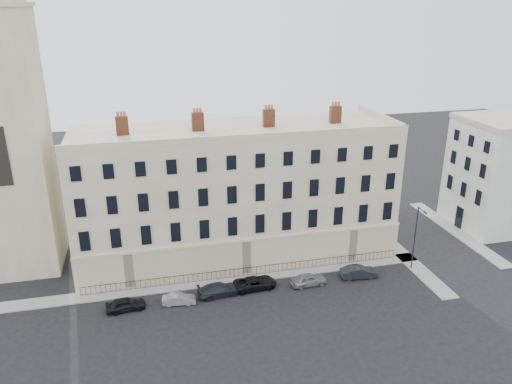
# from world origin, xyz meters

# --- Properties ---
(ground) EXTENTS (160.00, 160.00, 0.00)m
(ground) POSITION_xyz_m (0.00, 0.00, 0.00)
(ground) COLOR black
(ground) RESTS_ON ground
(terrace) EXTENTS (36.22, 12.22, 17.00)m
(terrace) POSITION_xyz_m (-5.97, 11.97, 7.50)
(terrace) COLOR tan
(terrace) RESTS_ON ground
(adjacent_building) EXTENTS (10.00, 10.00, 14.00)m
(adjacent_building) POSITION_xyz_m (29.00, 11.00, 7.00)
(adjacent_building) COLOR silver
(adjacent_building) RESTS_ON ground
(pavement_terrace) EXTENTS (48.00, 2.00, 0.12)m
(pavement_terrace) POSITION_xyz_m (-10.00, 5.00, 0.06)
(pavement_terrace) COLOR gray
(pavement_terrace) RESTS_ON ground
(pavement_east_return) EXTENTS (2.00, 24.00, 0.12)m
(pavement_east_return) POSITION_xyz_m (13.00, 8.00, 0.06)
(pavement_east_return) COLOR gray
(pavement_east_return) RESTS_ON ground
(pavement_adjacent) EXTENTS (2.00, 20.00, 0.12)m
(pavement_adjacent) POSITION_xyz_m (23.00, 10.00, 0.06)
(pavement_adjacent) COLOR gray
(pavement_adjacent) RESTS_ON ground
(railings) EXTENTS (35.00, 0.04, 0.96)m
(railings) POSITION_xyz_m (-6.00, 5.40, 0.55)
(railings) COLOR black
(railings) RESTS_ON ground
(car_a) EXTENTS (3.94, 1.89, 1.30)m
(car_a) POSITION_xyz_m (-18.99, 1.84, 0.65)
(car_a) COLOR black
(car_a) RESTS_ON ground
(car_b) EXTENTS (3.41, 1.55, 1.08)m
(car_b) POSITION_xyz_m (-13.86, 1.70, 0.54)
(car_b) COLOR gray
(car_b) RESTS_ON ground
(car_c) EXTENTS (4.69, 2.35, 1.31)m
(car_c) POSITION_xyz_m (-9.67, 2.34, 0.65)
(car_c) COLOR black
(car_c) RESTS_ON ground
(car_d) EXTENTS (4.71, 2.44, 1.27)m
(car_d) POSITION_xyz_m (-5.79, 2.76, 0.63)
(car_d) COLOR black
(car_d) RESTS_ON ground
(car_e) EXTENTS (3.99, 1.88, 1.32)m
(car_e) POSITION_xyz_m (-0.12, 2.06, 0.66)
(car_e) COLOR gray
(car_e) RESTS_ON ground
(car_f) EXTENTS (4.18, 1.75, 1.34)m
(car_f) POSITION_xyz_m (5.72, 2.25, 0.67)
(car_f) COLOR black
(car_f) RESTS_ON ground
(streetlamp) EXTENTS (0.21, 1.64, 7.56)m
(streetlamp) POSITION_xyz_m (12.31, 2.55, 4.19)
(streetlamp) COLOR #28292D
(streetlamp) RESTS_ON ground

